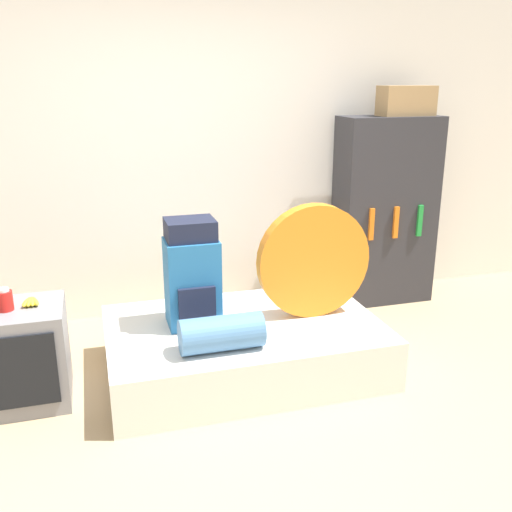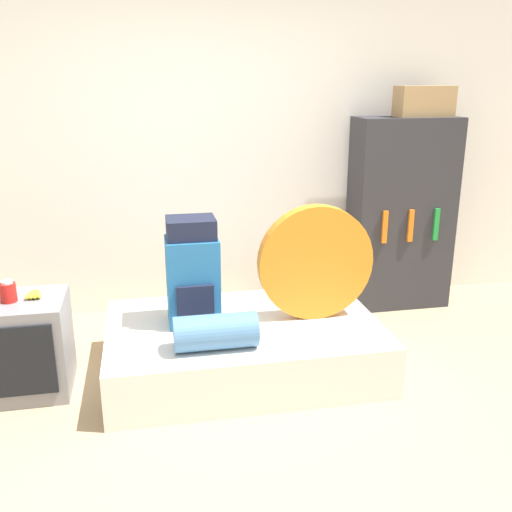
% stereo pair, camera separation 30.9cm
% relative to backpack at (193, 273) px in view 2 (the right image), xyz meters
% --- Properties ---
extents(ground_plane, '(16.00, 16.00, 0.00)m').
position_rel_backpack_xyz_m(ground_plane, '(0.23, -0.92, -0.67)').
color(ground_plane, tan).
extents(wall_back, '(8.00, 0.05, 2.60)m').
position_rel_backpack_xyz_m(wall_back, '(0.23, 1.11, 0.63)').
color(wall_back, white).
rests_on(wall_back, ground_plane).
extents(bed, '(1.75, 1.13, 0.33)m').
position_rel_backpack_xyz_m(bed, '(0.31, -0.09, -0.50)').
color(bed, silver).
rests_on(bed, ground_plane).
extents(backpack, '(0.33, 0.30, 0.69)m').
position_rel_backpack_xyz_m(backpack, '(0.00, 0.00, 0.00)').
color(backpack, '#23669E').
rests_on(backpack, bed).
extents(tent_bag, '(0.76, 0.09, 0.76)m').
position_rel_backpack_xyz_m(tent_bag, '(0.79, -0.08, 0.05)').
color(tent_bag, orange).
rests_on(tent_bag, bed).
extents(sleeping_roll, '(0.49, 0.21, 0.21)m').
position_rel_backpack_xyz_m(sleeping_roll, '(0.09, -0.42, -0.23)').
color(sleeping_roll, teal).
rests_on(sleeping_roll, bed).
extents(television, '(0.49, 0.49, 0.59)m').
position_rel_backpack_xyz_m(television, '(-1.03, -0.09, -0.37)').
color(television, gray).
rests_on(television, ground_plane).
extents(canister, '(0.09, 0.09, 0.13)m').
position_rel_backpack_xyz_m(canister, '(-1.09, -0.10, -0.01)').
color(canister, red).
rests_on(canister, television).
extents(banana_bunch, '(0.11, 0.14, 0.04)m').
position_rel_backpack_xyz_m(banana_bunch, '(-0.96, -0.05, -0.05)').
color(banana_bunch, yellow).
rests_on(banana_bunch, television).
extents(bookshelf, '(0.82, 0.38, 1.56)m').
position_rel_backpack_xyz_m(bookshelf, '(1.79, 0.81, 0.12)').
color(bookshelf, '#2D2D33').
rests_on(bookshelf, ground_plane).
extents(cardboard_box, '(0.44, 0.21, 0.23)m').
position_rel_backpack_xyz_m(cardboard_box, '(1.90, 0.79, 1.01)').
color(cardboard_box, '#A88456').
rests_on(cardboard_box, bookshelf).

